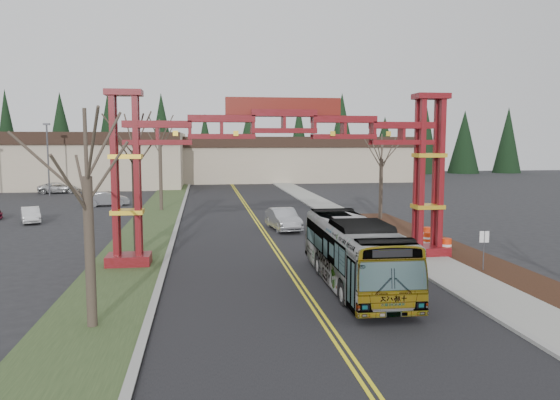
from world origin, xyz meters
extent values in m
cube|color=black|center=(0.00, 25.00, 0.01)|extent=(12.00, 110.00, 0.02)
cube|color=yellow|center=(-0.12, 25.00, 0.03)|extent=(0.12, 100.00, 0.01)
cube|color=yellow|center=(0.12, 25.00, 0.03)|extent=(0.12, 100.00, 0.01)
cube|color=#979792|center=(6.15, 25.00, 0.07)|extent=(0.30, 110.00, 0.15)
cube|color=gray|center=(7.60, 25.00, 0.08)|extent=(2.60, 110.00, 0.14)
cube|color=black|center=(10.20, 10.00, 0.06)|extent=(2.60, 50.00, 0.12)
cube|color=#304221|center=(-8.00, 25.00, 0.04)|extent=(4.00, 110.00, 0.08)
cube|color=#979792|center=(-6.15, 25.00, 0.07)|extent=(0.30, 110.00, 0.15)
cube|color=#580D0B|center=(-8.00, 18.00, 0.30)|extent=(2.20, 1.60, 0.60)
cube|color=#580D0B|center=(-8.55, 17.65, 4.60)|extent=(0.28, 0.28, 8.00)
cube|color=#580D0B|center=(-7.45, 17.65, 4.60)|extent=(0.28, 0.28, 8.00)
cube|color=#580D0B|center=(-8.55, 18.35, 4.60)|extent=(0.28, 0.28, 8.00)
cube|color=#580D0B|center=(-7.45, 18.35, 4.60)|extent=(0.28, 0.28, 8.00)
cube|color=gold|center=(-8.00, 18.00, 2.80)|extent=(1.60, 1.10, 0.22)
cube|color=gold|center=(-8.00, 18.00, 5.60)|extent=(1.60, 1.10, 0.22)
cube|color=#580D0B|center=(-8.00, 18.00, 8.75)|extent=(1.80, 1.20, 0.30)
cube|color=#580D0B|center=(8.00, 18.00, 0.30)|extent=(2.20, 1.60, 0.60)
cube|color=#580D0B|center=(7.45, 17.65, 4.60)|extent=(0.28, 0.28, 8.00)
cube|color=#580D0B|center=(8.55, 17.65, 4.60)|extent=(0.28, 0.28, 8.00)
cube|color=#580D0B|center=(7.45, 18.35, 4.60)|extent=(0.28, 0.28, 8.00)
cube|color=#580D0B|center=(8.55, 18.35, 4.60)|extent=(0.28, 0.28, 8.00)
cube|color=gold|center=(8.00, 18.00, 2.80)|extent=(1.60, 1.10, 0.22)
cube|color=gold|center=(8.00, 18.00, 5.60)|extent=(1.60, 1.10, 0.22)
cube|color=#580D0B|center=(8.00, 18.00, 8.75)|extent=(1.80, 1.20, 0.30)
cube|color=#580D0B|center=(0.00, 18.00, 7.50)|extent=(16.00, 0.90, 1.00)
cube|color=#580D0B|center=(0.00, 18.00, 6.60)|extent=(16.00, 0.90, 0.60)
cube|color=maroon|center=(0.00, 18.00, 8.15)|extent=(6.00, 0.25, 0.90)
cube|color=tan|center=(-30.00, 72.00, 3.75)|extent=(46.00, 22.00, 7.50)
cube|color=tan|center=(10.00, 80.00, 3.50)|extent=(38.00, 20.00, 7.00)
cube|color=black|center=(10.00, 69.90, 6.20)|extent=(38.00, 0.40, 1.60)
cone|color=black|center=(-38.00, 92.00, 6.50)|extent=(5.60, 5.60, 13.00)
cylinder|color=#382D26|center=(-38.00, 92.00, 0.80)|extent=(0.80, 0.80, 1.60)
cone|color=black|center=(-29.50, 92.00, 6.50)|extent=(5.60, 5.60, 13.00)
cylinder|color=#382D26|center=(-29.50, 92.00, 0.80)|extent=(0.80, 0.80, 1.60)
cone|color=black|center=(-21.00, 92.00, 6.50)|extent=(5.60, 5.60, 13.00)
cylinder|color=#382D26|center=(-21.00, 92.00, 0.80)|extent=(0.80, 0.80, 1.60)
cone|color=black|center=(-12.50, 92.00, 6.50)|extent=(5.60, 5.60, 13.00)
cylinder|color=#382D26|center=(-12.50, 92.00, 0.80)|extent=(0.80, 0.80, 1.60)
cone|color=black|center=(-4.00, 92.00, 6.50)|extent=(5.60, 5.60, 13.00)
cylinder|color=#382D26|center=(-4.00, 92.00, 0.80)|extent=(0.80, 0.80, 1.60)
cone|color=black|center=(4.50, 92.00, 6.50)|extent=(5.60, 5.60, 13.00)
cylinder|color=#382D26|center=(4.50, 92.00, 0.80)|extent=(0.80, 0.80, 1.60)
cone|color=black|center=(13.00, 92.00, 6.50)|extent=(5.60, 5.60, 13.00)
cylinder|color=#382D26|center=(13.00, 92.00, 0.80)|extent=(0.80, 0.80, 1.60)
cone|color=black|center=(21.50, 92.00, 6.50)|extent=(5.60, 5.60, 13.00)
cylinder|color=#382D26|center=(21.50, 92.00, 0.80)|extent=(0.80, 0.80, 1.60)
cone|color=black|center=(30.00, 92.00, 6.50)|extent=(5.60, 5.60, 13.00)
cylinder|color=#382D26|center=(30.00, 92.00, 0.80)|extent=(0.80, 0.80, 1.60)
cone|color=black|center=(38.50, 92.00, 6.50)|extent=(5.60, 5.60, 13.00)
cylinder|color=#382D26|center=(38.50, 92.00, 0.80)|extent=(0.80, 0.80, 1.60)
cone|color=black|center=(47.00, 92.00, 6.50)|extent=(5.60, 5.60, 13.00)
cylinder|color=#382D26|center=(47.00, 92.00, 0.80)|extent=(0.80, 0.80, 1.60)
cone|color=black|center=(55.50, 92.00, 6.50)|extent=(5.60, 5.60, 13.00)
cylinder|color=#382D26|center=(55.50, 92.00, 0.80)|extent=(0.80, 0.80, 1.60)
imported|color=#AAACB2|center=(2.34, 12.64, 1.50)|extent=(2.71, 10.79, 2.99)
imported|color=#A5A8AD|center=(1.50, 28.17, 0.78)|extent=(2.20, 4.88, 1.55)
imported|color=white|center=(-17.59, 34.39, 0.61)|extent=(2.44, 3.91, 1.22)
imported|color=gray|center=(-13.56, 44.87, 0.69)|extent=(4.40, 2.41, 1.38)
imported|color=silver|center=(-21.73, 59.40, 0.66)|extent=(5.09, 3.05, 1.33)
cylinder|color=#382D26|center=(-8.00, 8.58, 2.60)|extent=(0.34, 0.34, 5.20)
cylinder|color=#382D26|center=(-8.00, 8.58, 6.27)|extent=(0.13, 0.13, 2.35)
cylinder|color=#382D26|center=(-8.00, 21.30, 2.92)|extent=(0.30, 0.30, 5.84)
cylinder|color=#382D26|center=(-8.00, 21.30, 6.79)|extent=(0.11, 0.11, 2.09)
cylinder|color=#382D26|center=(-8.00, 40.51, 3.12)|extent=(0.32, 0.32, 6.25)
cylinder|color=#382D26|center=(-8.00, 40.51, 7.24)|extent=(0.12, 0.12, 2.18)
cylinder|color=#382D26|center=(10.00, 31.94, 2.47)|extent=(0.30, 0.30, 4.94)
cylinder|color=#382D26|center=(10.00, 31.94, 5.89)|extent=(0.11, 0.11, 2.08)
cylinder|color=#3F3F44|center=(-21.88, 56.03, 4.10)|extent=(0.18, 0.18, 8.20)
cube|color=#3F3F44|center=(-21.88, 56.03, 8.29)|extent=(0.73, 0.36, 0.23)
cylinder|color=#3F3F44|center=(9.28, 14.19, 1.01)|extent=(0.06, 0.06, 2.03)
cube|color=white|center=(9.28, 14.19, 1.75)|extent=(0.46, 0.07, 0.55)
cylinder|color=red|center=(8.98, 17.64, 0.53)|extent=(0.55, 0.55, 1.06)
cylinder|color=white|center=(8.98, 17.64, 0.69)|extent=(0.57, 0.57, 0.13)
cylinder|color=white|center=(8.98, 17.64, 0.37)|extent=(0.57, 0.57, 0.13)
cylinder|color=red|center=(9.12, 20.45, 0.46)|extent=(0.47, 0.47, 0.91)
cylinder|color=white|center=(9.12, 20.45, 0.59)|extent=(0.49, 0.49, 0.11)
cylinder|color=white|center=(9.12, 20.45, 0.32)|extent=(0.49, 0.49, 0.11)
cylinder|color=red|center=(9.61, 21.61, 0.52)|extent=(0.54, 0.54, 1.04)
cylinder|color=white|center=(9.61, 21.61, 0.67)|extent=(0.56, 0.56, 0.12)
cylinder|color=white|center=(9.61, 21.61, 0.36)|extent=(0.56, 0.56, 0.12)
camera|label=1|loc=(-4.18, -10.21, 6.37)|focal=35.00mm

